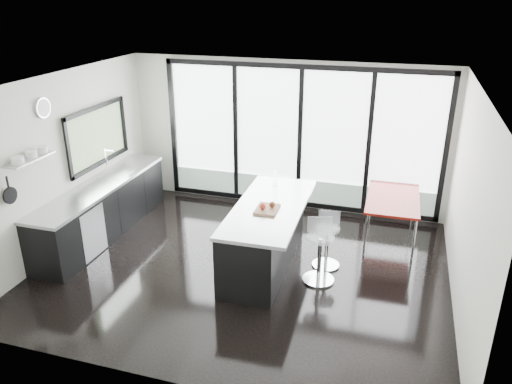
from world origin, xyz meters
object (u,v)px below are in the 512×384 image
(bar_stool_near, at_px, (319,259))
(red_table, at_px, (391,219))
(island, at_px, (264,234))
(bar_stool_far, at_px, (327,247))

(bar_stool_near, height_order, red_table, red_table)
(island, xyz_separation_m, red_table, (1.82, 1.32, -0.11))
(bar_stool_near, bearing_deg, island, 147.15)
(island, relative_size, red_table, 1.66)
(island, distance_m, bar_stool_far, 0.97)
(island, distance_m, red_table, 2.25)
(island, height_order, red_table, island)
(bar_stool_near, height_order, bar_stool_far, bar_stool_near)
(bar_stool_far, bearing_deg, red_table, 50.05)
(bar_stool_far, bearing_deg, island, -171.80)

